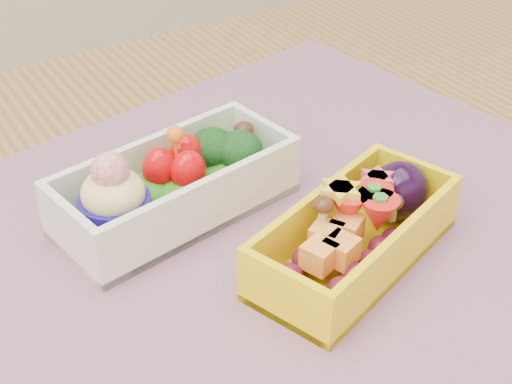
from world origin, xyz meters
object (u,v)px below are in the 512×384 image
table (218,361)px  bento_yellow (359,231)px  placemat (251,241)px  bento_white (175,186)px

table → bento_yellow: bento_yellow is taller
placemat → bento_white: bento_white is taller
bento_yellow → bento_white: bearing=107.2°
table → bento_white: 0.14m
table → bento_white: bearing=86.5°
placemat → bento_white: 0.07m
bento_white → bento_yellow: size_ratio=1.07×
placemat → bento_white: bearing=119.1°
placemat → bento_yellow: (0.05, -0.06, 0.03)m
table → bento_white: bento_white is taller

